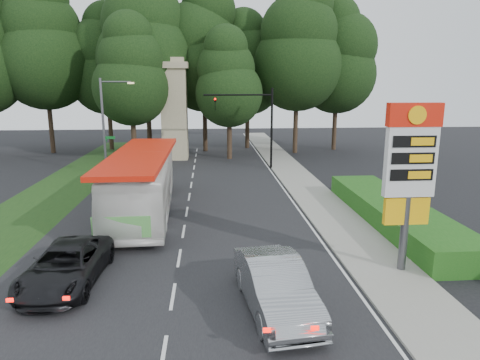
{
  "coord_description": "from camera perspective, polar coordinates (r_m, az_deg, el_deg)",
  "views": [
    {
      "loc": [
        1.38,
        -13.82,
        7.55
      ],
      "look_at": [
        3.13,
        9.81,
        2.2
      ],
      "focal_mm": 32.0,
      "sensor_mm": 36.0,
      "label": 1
    }
  ],
  "objects": [
    {
      "name": "grass_verge_left",
      "position": [
        34.46,
        -22.51,
        -0.9
      ],
      "size": [
        5.0,
        50.0,
        0.02
      ],
      "primitive_type": "cube",
      "color": "#193814",
      "rests_on": "ground"
    },
    {
      "name": "tree_west_mid",
      "position": [
        51.99,
        -24.78,
        16.17
      ],
      "size": [
        9.8,
        9.8,
        19.25
      ],
      "color": "#2D2116",
      "rests_on": "ground"
    },
    {
      "name": "tree_monument_right",
      "position": [
        43.37,
        -1.46,
        13.32
      ],
      "size": [
        6.72,
        6.72,
        13.2
      ],
      "color": "#2D2116",
      "rests_on": "ground"
    },
    {
      "name": "gas_station_pylon",
      "position": [
        17.91,
        21.75,
        1.85
      ],
      "size": [
        2.1,
        0.45,
        6.85
      ],
      "color": "#59595E",
      "rests_on": "ground"
    },
    {
      "name": "tree_center_right",
      "position": [
        48.94,
        -4.86,
        16.74
      ],
      "size": [
        9.24,
        9.24,
        18.15
      ],
      "color": "#2D2116",
      "rests_on": "ground"
    },
    {
      "name": "traffic_signal_mast",
      "position": [
        38.17,
        2.28,
        8.39
      ],
      "size": [
        6.1,
        0.35,
        7.2
      ],
      "color": "black",
      "rests_on": "ground"
    },
    {
      "name": "ground",
      "position": [
        15.81,
        -9.07,
        -15.97
      ],
      "size": [
        120.0,
        120.0,
        0.0
      ],
      "primitive_type": "plane",
      "color": "black",
      "rests_on": "ground"
    },
    {
      "name": "tree_east_mid",
      "position": [
        47.95,
        7.71,
        17.16
      ],
      "size": [
        9.52,
        9.52,
        18.7
      ],
      "color": "#2D2116",
      "rests_on": "ground"
    },
    {
      "name": "streetlight_signs",
      "position": [
        36.92,
        -17.45,
        7.31
      ],
      "size": [
        2.75,
        0.98,
        8.0
      ],
      "color": "#59595E",
      "rests_on": "ground"
    },
    {
      "name": "tree_monument_left",
      "position": [
        43.47,
        -14.42,
        13.82
      ],
      "size": [
        7.28,
        7.28,
        14.3
      ],
      "color": "#2D2116",
      "rests_on": "ground"
    },
    {
      "name": "road_surface",
      "position": [
        26.93,
        -7.01,
        -3.63
      ],
      "size": [
        14.0,
        80.0,
        0.02
      ],
      "primitive_type": "cube",
      "color": "black",
      "rests_on": "ground"
    },
    {
      "name": "tree_east_near",
      "position": [
        51.07,
        1.01,
        15.11
      ],
      "size": [
        8.12,
        8.12,
        15.95
      ],
      "color": "#2D2116",
      "rests_on": "ground"
    },
    {
      "name": "tree_center_left",
      "position": [
        47.46,
        -12.54,
        17.84
      ],
      "size": [
        10.08,
        10.08,
        19.8
      ],
      "color": "#2D2116",
      "rests_on": "ground"
    },
    {
      "name": "sedan_silver",
      "position": [
        14.89,
        4.74,
        -13.86
      ],
      "size": [
        2.56,
        5.63,
        1.79
      ],
      "primitive_type": "imported",
      "rotation": [
        0.0,
        0.0,
        0.12
      ],
      "color": "#999CA0",
      "rests_on": "ground"
    },
    {
      "name": "suv_charcoal",
      "position": [
        17.94,
        -22.16,
        -10.52
      ],
      "size": [
        2.7,
        5.51,
        1.51
      ],
      "primitive_type": "imported",
      "rotation": [
        0.0,
        0.0,
        -0.04
      ],
      "color": "black",
      "rests_on": "ground"
    },
    {
      "name": "transit_bus",
      "position": [
        25.77,
        -12.89,
        -0.44
      ],
      "size": [
        3.69,
        13.23,
        3.65
      ],
      "primitive_type": "imported",
      "rotation": [
        0.0,
        0.0,
        0.05
      ],
      "color": "white",
      "rests_on": "ground"
    },
    {
      "name": "sidewalk_right",
      "position": [
        27.81,
        10.79,
        -3.13
      ],
      "size": [
        3.0,
        80.0,
        0.12
      ],
      "primitive_type": "cube",
      "color": "gray",
      "rests_on": "ground"
    },
    {
      "name": "tree_far_east",
      "position": [
        51.04,
        12.91,
        15.56
      ],
      "size": [
        8.68,
        8.68,
        17.05
      ],
      "color": "#2D2116",
      "rests_on": "ground"
    },
    {
      "name": "monument",
      "position": [
        44.02,
        -8.74,
        9.39
      ],
      "size": [
        3.0,
        3.0,
        10.05
      ],
      "color": "tan",
      "rests_on": "ground"
    },
    {
      "name": "tree_west_near",
      "position": [
        52.14,
        -17.42,
        14.87
      ],
      "size": [
        8.4,
        8.4,
        16.5
      ],
      "color": "#2D2116",
      "rests_on": "ground"
    },
    {
      "name": "hedge",
      "position": [
        25.03,
        19.87,
        -4.17
      ],
      "size": [
        3.0,
        14.0,
        1.2
      ],
      "primitive_type": "cube",
      "color": "#1B5316",
      "rests_on": "ground"
    }
  ]
}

